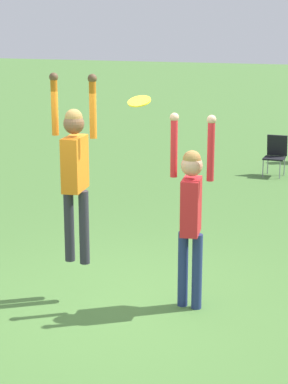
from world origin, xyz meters
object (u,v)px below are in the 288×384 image
(person_jumping, at_px, (75,164))
(frisbee, at_px, (139,101))
(camping_chair_0, at_px, (276,153))
(person_defending, at_px, (191,207))

(person_jumping, bearing_deg, frisbee, -102.60)
(camping_chair_0, bearing_deg, frisbee, 88.46)
(person_jumping, relative_size, frisbee, 8.78)
(person_defending, height_order, frisbee, frisbee)
(person_defending, bearing_deg, person_jumping, -90.00)
(person_jumping, bearing_deg, person_defending, -90.00)
(camping_chair_0, bearing_deg, person_defending, 92.38)
(person_defending, xyz_separation_m, frisbee, (-0.50, -0.32, 1.20))
(frisbee, distance_m, camping_chair_0, 8.10)
(person_jumping, height_order, frisbee, person_jumping)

